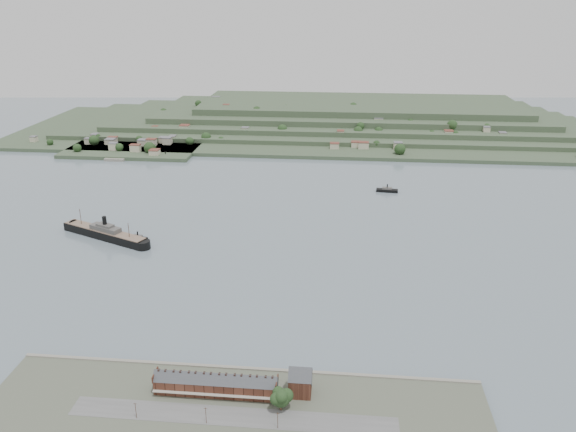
# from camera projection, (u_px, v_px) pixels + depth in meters

# --- Properties ---
(ground) EXTENTS (1400.00, 1400.00, 0.00)m
(ground) POSITION_uv_depth(u_px,v_px,m) (280.00, 245.00, 407.16)
(ground) COLOR slate
(ground) RESTS_ON ground
(near_shore) EXTENTS (220.00, 80.00, 2.60)m
(near_shore) POSITION_uv_depth(u_px,v_px,m) (230.00, 426.00, 233.75)
(near_shore) COLOR #4C5142
(near_shore) RESTS_ON ground
(terrace_row) EXTENTS (55.60, 9.80, 11.07)m
(terrace_row) POSITION_uv_depth(u_px,v_px,m) (216.00, 384.00, 249.88)
(terrace_row) COLOR #402116
(terrace_row) RESTS_ON ground
(gabled_building) EXTENTS (10.40, 10.18, 14.09)m
(gabled_building) POSITION_uv_depth(u_px,v_px,m) (300.00, 381.00, 249.72)
(gabled_building) COLOR #402116
(gabled_building) RESTS_ON ground
(far_peninsula) EXTENTS (760.00, 309.00, 30.00)m
(far_peninsula) POSITION_uv_depth(u_px,v_px,m) (332.00, 119.00, 764.56)
(far_peninsula) COLOR #3A4C33
(far_peninsula) RESTS_ON ground
(steamship) EXTENTS (81.93, 43.24, 20.89)m
(steamship) POSITION_uv_depth(u_px,v_px,m) (103.00, 233.00, 418.14)
(steamship) COLOR black
(steamship) RESTS_ON ground
(tugboat) EXTENTS (15.09, 6.95, 6.57)m
(tugboat) POSITION_uv_depth(u_px,v_px,m) (138.00, 238.00, 414.81)
(tugboat) COLOR black
(tugboat) RESTS_ON ground
(ferry_west) EXTENTS (18.21, 9.74, 6.58)m
(ferry_west) POSITION_uv_depth(u_px,v_px,m) (166.00, 156.00, 627.43)
(ferry_west) COLOR black
(ferry_west) RESTS_ON ground
(ferry_east) EXTENTS (20.05, 7.20, 7.36)m
(ferry_east) POSITION_uv_depth(u_px,v_px,m) (387.00, 190.00, 516.66)
(ferry_east) COLOR black
(ferry_east) RESTS_ON ground
(fig_tree) EXTENTS (9.92, 8.59, 11.07)m
(fig_tree) POSITION_uv_depth(u_px,v_px,m) (281.00, 398.00, 238.84)
(fig_tree) COLOR #482F21
(fig_tree) RESTS_ON ground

